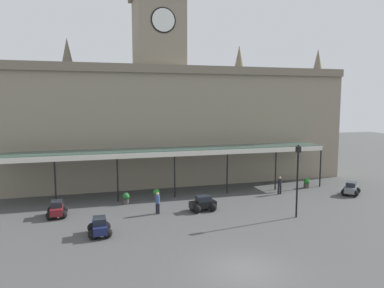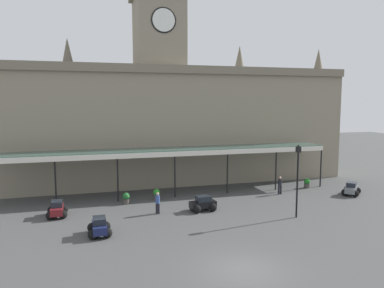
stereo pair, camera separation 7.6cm
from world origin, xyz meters
TOP-DOWN VIEW (x-y plane):
  - ground_plane at (0.00, 0.00)m, footprint 140.00×140.00m
  - station_building at (-0.00, 21.94)m, footprint 40.06×6.50m
  - entrance_canopy at (-0.00, 16.46)m, footprint 30.43×3.26m
  - car_navy_sedan at (-6.93, 7.21)m, footprint 1.54×2.06m
  - car_maroon_sedan at (-9.83, 12.11)m, footprint 1.53×2.05m
  - car_grey_sedan at (15.84, 11.46)m, footprint 2.23×2.20m
  - car_black_sedan at (1.14, 10.49)m, footprint 2.13×1.66m
  - pedestrian_beside_cars at (-2.44, 10.72)m, footprint 0.34×0.35m
  - pedestrian_crossing_forecourt at (9.63, 13.53)m, footprint 0.39×0.34m
  - victorian_lamppost at (7.32, 6.95)m, footprint 0.30×0.30m
  - planter_by_canopy at (13.52, 15.06)m, footprint 0.60×0.60m
  - planter_near_kerb at (-1.75, 14.83)m, footprint 0.60×0.60m
  - planter_forecourt_centre at (-4.48, 14.16)m, footprint 0.60×0.60m

SIDE VIEW (x-z plane):
  - ground_plane at x=0.00m, z-range 0.00..0.00m
  - planter_by_canopy at x=13.52m, z-range 0.01..0.97m
  - planter_near_kerb at x=-1.75m, z-range 0.01..0.97m
  - planter_forecourt_centre at x=-4.48m, z-range 0.01..0.97m
  - car_navy_sedan at x=-6.93m, z-range -0.09..1.10m
  - car_maroon_sedan at x=-9.83m, z-range -0.09..1.10m
  - car_grey_sedan at x=15.84m, z-range -0.09..1.10m
  - car_black_sedan at x=1.14m, z-range -0.09..1.10m
  - pedestrian_beside_cars at x=-2.44m, z-range 0.07..1.74m
  - pedestrian_crossing_forecourt at x=9.63m, z-range 0.07..1.74m
  - victorian_lamppost at x=7.32m, z-range 0.62..6.09m
  - entrance_canopy at x=0.00m, z-range 1.95..6.18m
  - station_building at x=0.00m, z-range -3.31..16.70m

